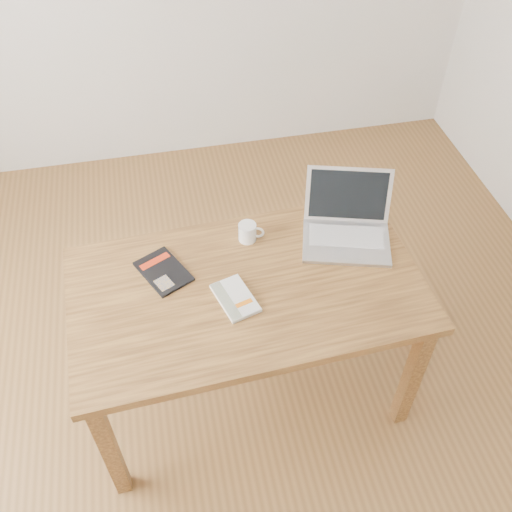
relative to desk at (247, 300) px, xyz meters
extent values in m
plane|color=brown|center=(-0.13, 0.01, -0.66)|extent=(4.00, 4.00, 0.00)
cube|color=brown|center=(0.00, 0.00, 0.07)|extent=(1.43, 0.87, 0.04)
cube|color=brown|center=(-0.62, -0.37, -0.31)|extent=(0.06, 0.06, 0.71)
cube|color=brown|center=(0.65, -0.31, -0.31)|extent=(0.06, 0.06, 0.71)
cube|color=brown|center=(-0.65, 0.31, -0.31)|extent=(0.06, 0.06, 0.71)
cube|color=brown|center=(0.62, 0.37, -0.31)|extent=(0.06, 0.06, 0.71)
cube|color=silver|center=(-0.06, -0.06, 0.10)|extent=(0.18, 0.23, 0.01)
cube|color=white|center=(-0.06, -0.06, 0.10)|extent=(0.18, 0.23, 0.02)
cube|color=gray|center=(-0.10, -0.07, 0.11)|extent=(0.10, 0.20, 0.00)
cube|color=#CF670E|center=(-0.03, -0.10, 0.11)|extent=(0.07, 0.04, 0.00)
cube|color=black|center=(-0.32, 0.14, 0.10)|extent=(0.24, 0.27, 0.01)
cube|color=#AE250C|center=(-0.34, 0.20, 0.10)|extent=(0.13, 0.09, 0.00)
cube|color=#7A6C59|center=(-0.32, 0.07, 0.10)|extent=(0.08, 0.09, 0.00)
cube|color=silver|center=(0.46, 0.14, 0.10)|extent=(0.42, 0.35, 0.02)
cube|color=silver|center=(0.47, 0.17, 0.11)|extent=(0.34, 0.22, 0.00)
cube|color=#BCBCC1|center=(0.44, 0.07, 0.11)|extent=(0.12, 0.08, 0.00)
cube|color=silver|center=(0.51, 0.30, 0.22)|extent=(0.37, 0.19, 0.23)
cube|color=black|center=(0.50, 0.30, 0.22)|extent=(0.34, 0.17, 0.20)
cylinder|color=white|center=(0.05, 0.26, 0.13)|extent=(0.08, 0.08, 0.08)
cylinder|color=black|center=(0.05, 0.26, 0.17)|extent=(0.06, 0.06, 0.01)
torus|color=white|center=(0.10, 0.25, 0.13)|extent=(0.06, 0.03, 0.06)
camera|label=1|loc=(-0.27, -1.44, 1.80)|focal=40.00mm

